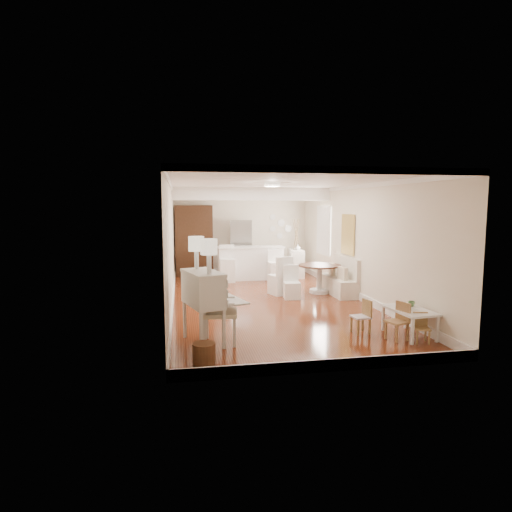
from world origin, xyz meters
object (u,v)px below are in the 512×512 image
object	(u,v)px
secretary_bureau	(203,307)
wicker_basket	(204,354)
breakfast_counter	(250,263)
bar_stool_right	(275,266)
kids_chair_a	(397,321)
sideboard	(296,263)
kids_chair_c	(422,328)
pantry_cabinet	(194,241)
dining_table	(319,279)
slip_chair_near	(292,282)
slip_chair_far	(280,275)
fridge	(251,247)
bar_stool_left	(227,264)
kids_chair_b	(361,316)
kids_table	(409,322)
gustavian_armchair	(220,312)

from	to	relation	value
secretary_bureau	wicker_basket	world-z (taller)	secretary_bureau
breakfast_counter	bar_stool_right	world-z (taller)	breakfast_counter
kids_chair_a	breakfast_counter	world-z (taller)	breakfast_counter
wicker_basket	sideboard	world-z (taller)	sideboard
kids_chair_c	pantry_cabinet	world-z (taller)	pantry_cabinet
kids_chair_c	dining_table	distance (m)	4.27
slip_chair_near	slip_chair_far	world-z (taller)	slip_chair_far
fridge	bar_stool_left	bearing A→B (deg)	-124.59
kids_chair_b	fridge	size ratio (longest dim) A/B	0.34
bar_stool_left	secretary_bureau	bearing A→B (deg)	-98.02
kids_chair_a	bar_stool_left	xyz separation A→B (m)	(-2.24, 6.10, 0.23)
secretary_bureau	bar_stool_left	xyz separation A→B (m)	(1.02, 5.67, -0.05)
dining_table	pantry_cabinet	distance (m)	4.75
slip_chair_near	pantry_cabinet	xyz separation A→B (m)	(-2.25, 4.02, 0.74)
breakfast_counter	bar_stool_left	distance (m)	0.84
dining_table	fridge	world-z (taller)	fridge
kids_table	bar_stool_right	size ratio (longest dim) A/B	1.01
dining_table	slip_chair_far	world-z (taller)	slip_chair_far
breakfast_counter	pantry_cabinet	xyz separation A→B (m)	(-1.70, 1.08, 0.63)
gustavian_armchair	slip_chair_near	distance (m)	3.74
kids_chair_b	fridge	xyz separation A→B (m)	(-0.83, 7.01, 0.59)
kids_chair_b	pantry_cabinet	bearing A→B (deg)	-166.17
dining_table	fridge	xyz separation A→B (m)	(-1.24, 3.46, 0.52)
bar_stool_right	dining_table	bearing A→B (deg)	-69.54
kids_table	kids_chair_a	world-z (taller)	kids_chair_a
slip_chair_near	pantry_cabinet	world-z (taller)	pantry_cabinet
kids_table	dining_table	distance (m)	3.88
kids_chair_a	bar_stool_right	world-z (taller)	bar_stool_right
kids_table	breakfast_counter	bearing A→B (deg)	106.03
pantry_cabinet	bar_stool_right	bearing A→B (deg)	-35.12
dining_table	bar_stool_left	size ratio (longest dim) A/B	0.99
gustavian_armchair	bar_stool_left	distance (m)	5.75
secretary_bureau	kids_chair_b	world-z (taller)	secretary_bureau
dining_table	slip_chair_far	size ratio (longest dim) A/B	1.10
fridge	sideboard	xyz separation A→B (m)	(1.32, -0.85, -0.46)
kids_chair_b	bar_stool_right	xyz separation A→B (m)	(-0.38, 5.39, 0.17)
bar_stool_left	breakfast_counter	bearing A→B (deg)	26.72
kids_table	slip_chair_near	size ratio (longest dim) A/B	1.18
dining_table	bar_stool_left	world-z (taller)	bar_stool_left
bar_stool_right	kids_chair_a	bearing A→B (deg)	-84.84
bar_stool_left	pantry_cabinet	world-z (taller)	pantry_cabinet
wicker_basket	sideboard	bearing A→B (deg)	65.20
wicker_basket	kids_chair_b	distance (m)	3.07
kids_chair_a	kids_table	bearing A→B (deg)	101.22
fridge	slip_chair_near	bearing A→B (deg)	-84.93
kids_chair_c	sideboard	xyz separation A→B (m)	(-0.28, 6.86, 0.18)
kids_table	breakfast_counter	distance (m)	6.53
kids_chair_b	kids_chair_c	distance (m)	1.05
breakfast_counter	secretary_bureau	bearing A→B (deg)	-106.50
gustavian_armchair	slip_chair_far	xyz separation A→B (m)	(1.89, 3.66, -0.03)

